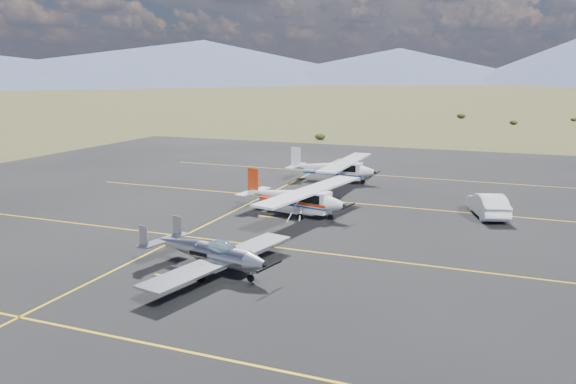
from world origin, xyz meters
The scene contains 6 objects.
ground centered at (0.00, 0.00, 0.00)m, with size 1600.00×1600.00×0.00m, color #383D1C.
apron centered at (0.00, 7.00, 0.00)m, with size 72.00×72.00×0.02m, color black.
aircraft_low_wing centered at (-1.85, -2.35, 0.91)m, with size 6.37×8.75×1.89m.
aircraft_cessna centered at (-2.01, 8.58, 1.17)m, with size 6.49×10.45×2.64m.
aircraft_plain centered at (-2.97, 19.69, 1.18)m, with size 6.28×10.48×2.66m.
sedan centered at (9.07, 12.52, 0.74)m, with size 1.55×4.43×1.46m, color white.
Camera 1 is at (9.88, -22.95, 8.61)m, focal length 35.00 mm.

